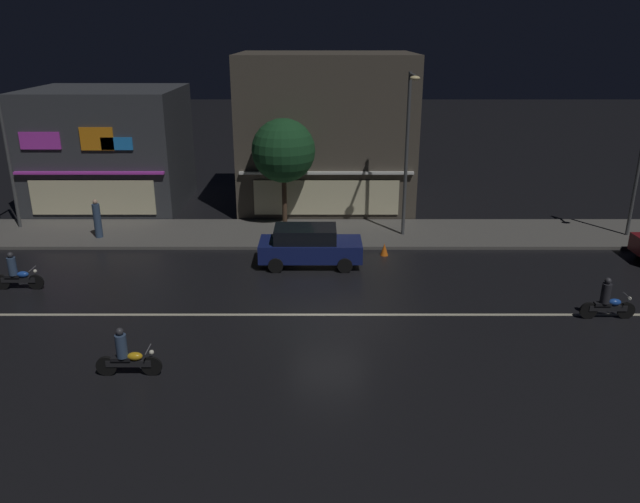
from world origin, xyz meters
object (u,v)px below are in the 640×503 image
Objects in this scene: motorcycle_following at (16,274)px; motorcycle_lead at (607,302)px; parked_car_near_kerb at (309,245)px; motorcycle_opposite_lane at (126,356)px; streetlamp_west at (4,152)px; pedestrian_on_sidewalk at (97,220)px; streetlamp_mid at (408,143)px; traffic_cone at (384,249)px.

motorcycle_lead is at bearing -13.66° from motorcycle_following.
parked_car_near_kerb is 11.46m from motorcycle_following.
streetlamp_west is at bearing -55.63° from motorcycle_opposite_lane.
parked_car_near_kerb is (10.02, -3.25, -0.13)m from pedestrian_on_sidewalk.
pedestrian_on_sidewalk reaches higher than parked_car_near_kerb.
parked_car_near_kerb is 2.26× the size of motorcycle_following.
pedestrian_on_sidewalk is (-14.46, -0.23, -3.56)m from streetlamp_mid.
pedestrian_on_sidewalk is 0.97× the size of motorcycle_following.
parked_car_near_kerb is 3.54m from traffic_cone.
streetlamp_west reaches higher than motorcycle_opposite_lane.
pedestrian_on_sidewalk is 13.51m from traffic_cone.
streetlamp_mid is 11.16m from motorcycle_lead.
motorcycle_lead and motorcycle_following have the same top height.
streetlamp_mid reaches higher than motorcycle_lead.
pedestrian_on_sidewalk is 13.07m from motorcycle_opposite_lane.
motorcycle_lead and motorcycle_opposite_lane have the same top height.
parked_car_near_kerb reaches higher than traffic_cone.
parked_car_near_kerb is (14.52, -4.60, -3.07)m from streetlamp_west.
motorcycle_following is (-15.59, -6.11, -3.92)m from streetlamp_mid.
parked_car_near_kerb reaches higher than motorcycle_following.
pedestrian_on_sidewalk is at bearing -16.66° from streetlamp_west.
traffic_cone is (17.82, -3.46, -3.66)m from streetlamp_west.
streetlamp_west is 19.00m from streetlamp_mid.
traffic_cone is at bearing 7.66° from motorcycle_following.
parked_car_near_kerb is at bearing -17.57° from streetlamp_west.
motorcycle_following is at bearing -165.39° from traffic_cone.
streetlamp_west reaches higher than motorcycle_lead.
streetlamp_west is 26.89m from motorcycle_lead.
pedestrian_on_sidewalk is 0.43× the size of parked_car_near_kerb.
streetlamp_mid is 5.01m from traffic_cone.
pedestrian_on_sidewalk is at bearing -179.08° from streetlamp_mid.
pedestrian_on_sidewalk is at bearing -17.98° from parked_car_near_kerb.
motorcycle_lead is (20.34, -8.40, -0.36)m from pedestrian_on_sidewalk.
streetlamp_mid is at bearing -109.55° from pedestrian_on_sidewalk.
streetlamp_mid is at bearing -3.36° from streetlamp_west.
motorcycle_lead is (24.84, -9.75, -3.31)m from streetlamp_west.
streetlamp_mid is 14.90m from pedestrian_on_sidewalk.
streetlamp_west is at bearing -17.57° from parked_car_near_kerb.
streetlamp_mid is at bearing -141.88° from parked_car_near_kerb.
motorcycle_following is at bearing -65.01° from streetlamp_west.
streetlamp_west is 1.48× the size of parked_car_near_kerb.
pedestrian_on_sidewalk reaches higher than motorcycle_lead.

